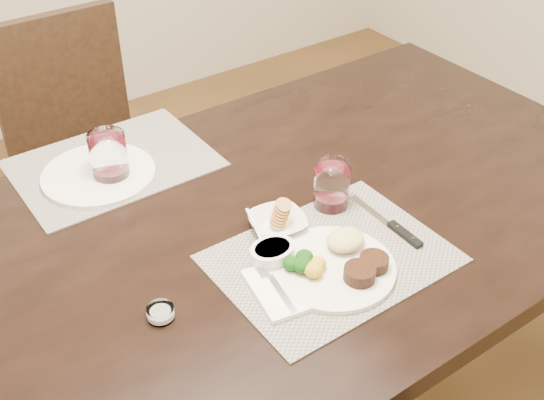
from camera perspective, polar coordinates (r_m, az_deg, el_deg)
dining_table at (r=1.50m, az=-2.80°, el=-5.17°), size 2.00×1.00×0.75m
chair_far at (r=2.29m, az=-15.57°, el=4.64°), size 0.42×0.42×0.90m
placemat_near at (r=1.39m, az=4.97°, el=-4.90°), size 0.46×0.34×0.00m
placemat_far at (r=1.70m, az=-13.14°, el=3.00°), size 0.46×0.34×0.00m
dinner_plate at (r=1.35m, az=5.57°, el=-5.26°), size 0.25×0.25×0.04m
napkin_fork at (r=1.30m, az=0.32°, el=-7.56°), size 0.11×0.16×0.01m
steak_knife at (r=1.47m, az=10.37°, el=-2.36°), size 0.02×0.22×0.01m
cracker_bowl at (r=1.44m, az=0.46°, el=-1.88°), size 0.14×0.14×0.05m
sauce_ramekin at (r=1.36m, az=0.02°, el=-4.47°), size 0.09×0.14×0.08m
wine_glass_near at (r=1.50m, az=5.00°, el=1.10°), size 0.08×0.08×0.11m
far_plate at (r=1.66m, az=-14.30°, el=2.09°), size 0.27×0.27×0.01m
wine_glass_far at (r=1.62m, az=-13.45°, el=3.34°), size 0.09×0.09×0.12m
salt_cellar at (r=1.28m, az=-9.30°, el=-9.32°), size 0.05×0.05×0.02m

